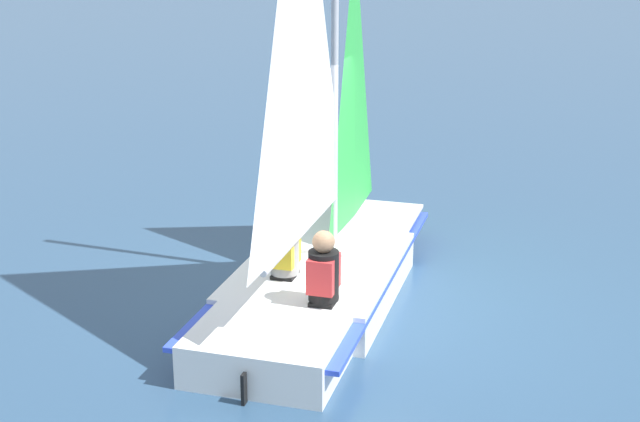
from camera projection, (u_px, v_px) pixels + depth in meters
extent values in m
plane|color=#2D4C6B|center=(320.00, 298.00, 9.85)|extent=(260.00, 260.00, 0.00)
cube|color=white|center=(320.00, 281.00, 9.79)|extent=(1.68, 2.54, 0.42)
cube|color=white|center=(359.00, 229.00, 11.40)|extent=(0.91, 1.07, 0.42)
cube|color=white|center=(266.00, 352.00, 8.17)|extent=(1.40, 1.08, 0.42)
cube|color=blue|center=(320.00, 269.00, 9.74)|extent=(1.74, 4.49, 0.05)
cube|color=silver|center=(349.00, 225.00, 10.85)|extent=(1.54, 2.08, 0.04)
cylinder|color=#B7B7BC|center=(335.00, 37.00, 9.50)|extent=(0.08, 0.08, 4.75)
cylinder|color=#B7B7BC|center=(303.00, 231.00, 8.97)|extent=(0.13, 2.39, 0.07)
pyramid|color=white|center=(301.00, 26.00, 8.33)|extent=(0.10, 2.27, 4.01)
pyramid|color=green|center=(354.00, 79.00, 10.46)|extent=(0.09, 1.54, 3.38)
cube|color=black|center=(244.00, 389.00, 7.66)|extent=(0.03, 0.08, 0.29)
cube|color=black|center=(285.00, 293.00, 9.42)|extent=(0.25, 0.29, 0.45)
cylinder|color=gray|center=(285.00, 251.00, 9.27)|extent=(0.31, 0.31, 0.50)
cube|color=yellow|center=(285.00, 248.00, 9.27)|extent=(0.27, 0.35, 0.35)
sphere|color=#A87A56|center=(284.00, 219.00, 9.17)|extent=(0.22, 0.22, 0.22)
cylinder|color=blue|center=(284.00, 211.00, 9.14)|extent=(0.21, 0.21, 0.06)
cube|color=black|center=(323.00, 320.00, 8.77)|extent=(0.25, 0.29, 0.45)
cylinder|color=black|center=(324.00, 276.00, 8.62)|extent=(0.31, 0.31, 0.50)
cube|color=red|center=(324.00, 273.00, 8.62)|extent=(0.27, 0.35, 0.35)
sphere|color=#A87A56|center=(324.00, 242.00, 8.52)|extent=(0.22, 0.22, 0.22)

